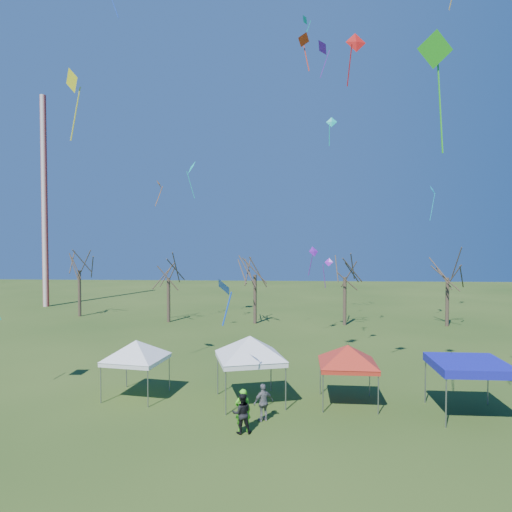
{
  "coord_description": "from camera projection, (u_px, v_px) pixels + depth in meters",
  "views": [
    {
      "loc": [
        0.29,
        -18.63,
        7.93
      ],
      "look_at": [
        -1.0,
        3.0,
        7.17
      ],
      "focal_mm": 32.0,
      "sensor_mm": 36.0,
      "label": 1
    }
  ],
  "objects": [
    {
      "name": "kite_27",
      "position": [
        356.0,
        43.0,
        20.73
      ],
      "size": [
        1.0,
        0.63,
        2.4
      ],
      "rotation": [
        0.0,
        0.0,
        0.19
      ],
      "color": "red",
      "rests_on": "ground"
    },
    {
      "name": "tree_3",
      "position": [
        345.0,
        260.0,
        42.3
      ],
      "size": [
        3.59,
        3.59,
        7.91
      ],
      "color": "#3D2D21",
      "rests_on": "ground"
    },
    {
      "name": "tree_2",
      "position": [
        255.0,
        257.0,
        43.12
      ],
      "size": [
        3.71,
        3.71,
        8.18
      ],
      "color": "#3D2D21",
      "rests_on": "ground"
    },
    {
      "name": "kite_1",
      "position": [
        225.0,
        287.0,
        18.35
      ],
      "size": [
        0.96,
        1.02,
        1.91
      ],
      "rotation": [
        0.0,
        0.0,
        2.22
      ],
      "color": "blue",
      "rests_on": "ground"
    },
    {
      "name": "radio_mast",
      "position": [
        45.0,
        202.0,
        54.03
      ],
      "size": [
        0.7,
        0.7,
        25.0
      ],
      "primitive_type": "cylinder",
      "color": "silver",
      "rests_on": "ground"
    },
    {
      "name": "tent_blue",
      "position": [
        469.0,
        365.0,
        20.51
      ],
      "size": [
        3.2,
        3.2,
        2.48
      ],
      "rotation": [
        0.0,
        0.0,
        -0.01
      ],
      "color": "gray",
      "rests_on": "ground"
    },
    {
      "name": "kite_26",
      "position": [
        305.0,
        20.0,
        38.09
      ],
      "size": [
        0.79,
        0.95,
        2.61
      ],
      "rotation": [
        0.0,
        0.0,
        1.79
      ],
      "color": "#0BB093",
      "rests_on": "ground"
    },
    {
      "name": "kite_22",
      "position": [
        328.0,
        263.0,
        39.94
      ],
      "size": [
        0.96,
        0.83,
        2.7
      ],
      "rotation": [
        0.0,
        0.0,
        5.91
      ],
      "color": "purple",
      "rests_on": "ground"
    },
    {
      "name": "kite_3",
      "position": [
        323.0,
        47.0,
        39.72
      ],
      "size": [
        1.27,
        1.64,
        3.46
      ],
      "rotation": [
        0.0,
        0.0,
        1.89
      ],
      "color": "purple",
      "rests_on": "ground"
    },
    {
      "name": "person_green",
      "position": [
        243.0,
        410.0,
        18.81
      ],
      "size": [
        0.71,
        0.52,
        1.79
      ],
      "primitive_type": "imported",
      "rotation": [
        0.0,
        0.0,
        3.28
      ],
      "color": "#4ACF21",
      "rests_on": "ground"
    },
    {
      "name": "tree_0",
      "position": [
        79.0,
        254.0,
        47.21
      ],
      "size": [
        3.83,
        3.83,
        8.44
      ],
      "color": "#3D2D21",
      "rests_on": "ground"
    },
    {
      "name": "kite_5",
      "position": [
        435.0,
        51.0,
        15.77
      ],
      "size": [
        1.33,
        0.54,
        4.25
      ],
      "rotation": [
        0.0,
        0.0,
        3.27
      ],
      "color": "green",
      "rests_on": "ground"
    },
    {
      "name": "tent_white_west",
      "position": [
        136.0,
        344.0,
        23.0
      ],
      "size": [
        3.71,
        3.71,
        3.32
      ],
      "rotation": [
        0.0,
        0.0,
        -0.17
      ],
      "color": "gray",
      "rests_on": "ground"
    },
    {
      "name": "kite_2",
      "position": [
        191.0,
        168.0,
        43.34
      ],
      "size": [
        1.3,
        1.65,
        3.56
      ],
      "rotation": [
        0.0,
        0.0,
        5.09
      ],
      "color": "#0DCBB8",
      "rests_on": "ground"
    },
    {
      "name": "kite_19",
      "position": [
        314.0,
        252.0,
        37.19
      ],
      "size": [
        0.98,
        0.84,
        2.41
      ],
      "rotation": [
        0.0,
        0.0,
        0.53
      ],
      "color": "purple",
      "rests_on": "ground"
    },
    {
      "name": "tree_4",
      "position": [
        448.0,
        261.0,
        41.7
      ],
      "size": [
        3.58,
        3.58,
        7.89
      ],
      "color": "#3D2D21",
      "rests_on": "ground"
    },
    {
      "name": "person_grey",
      "position": [
        263.0,
        402.0,
        19.96
      ],
      "size": [
        1.02,
        0.85,
        1.63
      ],
      "primitive_type": "imported",
      "rotation": [
        0.0,
        0.0,
        3.71
      ],
      "color": "slate",
      "rests_on": "ground"
    },
    {
      "name": "kite_24",
      "position": [
        304.0,
        40.0,
        26.62
      ],
      "size": [
        1.02,
        0.96,
        2.23
      ],
      "rotation": [
        0.0,
        0.0,
        3.8
      ],
      "color": "red",
      "rests_on": "ground"
    },
    {
      "name": "kite_18",
      "position": [
        331.0,
        123.0,
        26.86
      ],
      "size": [
        0.67,
        0.31,
        1.7
      ],
      "rotation": [
        0.0,
        0.0,
        6.2
      ],
      "color": "#0BAB9F",
      "rests_on": "ground"
    },
    {
      "name": "ground",
      "position": [
        276.0,
        431.0,
        18.88
      ],
      "size": [
        140.0,
        140.0,
        0.0
      ],
      "primitive_type": "plane",
      "color": "#294516",
      "rests_on": "ground"
    },
    {
      "name": "tent_red",
      "position": [
        348.0,
        349.0,
        21.96
      ],
      "size": [
        3.77,
        3.77,
        3.32
      ],
      "rotation": [
        0.0,
        0.0,
        -0.03
      ],
      "color": "gray",
      "rests_on": "ground"
    },
    {
      "name": "kite_8",
      "position": [
        73.0,
        81.0,
        22.71
      ],
      "size": [
        1.2,
        1.09,
        3.67
      ],
      "rotation": [
        0.0,
        0.0,
        2.45
      ],
      "color": "#FFF51A",
      "rests_on": "ground"
    },
    {
      "name": "kite_13",
      "position": [
        159.0,
        185.0,
        40.81
      ],
      "size": [
        0.7,
        1.0,
        2.43
      ],
      "rotation": [
        0.0,
        0.0,
        1.66
      ],
      "color": "#D6640B",
      "rests_on": "ground"
    },
    {
      "name": "tent_white_mid",
      "position": [
        250.0,
        340.0,
        22.21
      ],
      "size": [
        4.11,
        4.11,
        3.76
      ],
      "rotation": [
        0.0,
        0.0,
        0.27
      ],
      "color": "gray",
      "rests_on": "ground"
    },
    {
      "name": "person_dark",
      "position": [
        242.0,
        413.0,
        18.68
      ],
      "size": [
        0.9,
        0.76,
        1.65
      ],
      "primitive_type": "imported",
      "rotation": [
        0.0,
        0.0,
        3.32
      ],
      "color": "black",
      "rests_on": "ground"
    },
    {
      "name": "kite_12",
      "position": [
        433.0,
        191.0,
        42.24
      ],
      "size": [
        1.0,
        1.22,
        3.35
      ],
      "rotation": [
        0.0,
        0.0,
        1.13
      ],
      "color": "#0DAED0",
      "rests_on": "ground"
    },
    {
      "name": "tree_1",
      "position": [
        168.0,
        262.0,
        43.91
      ],
      "size": [
        3.42,
        3.42,
        7.54
      ],
      "color": "#3D2D21",
      "rests_on": "ground"
    }
  ]
}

